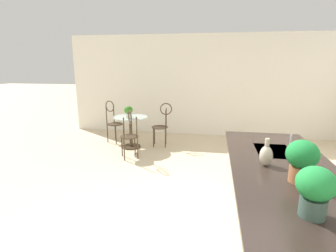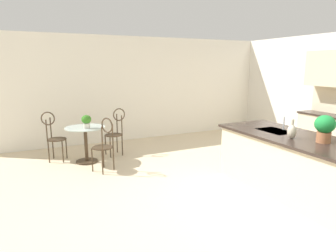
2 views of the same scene
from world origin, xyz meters
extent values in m
plane|color=beige|center=(0.00, 0.00, 0.00)|extent=(40.00, 40.00, 0.00)
cube|color=silver|center=(-4.26, 0.00, 1.35)|extent=(0.12, 7.80, 2.70)
cube|color=beige|center=(0.30, 0.85, 0.44)|extent=(2.70, 0.96, 0.88)
cube|color=#2D231E|center=(0.30, 0.85, 0.90)|extent=(2.80, 1.06, 0.04)
cube|color=#B2B5BA|center=(-0.25, 0.85, 0.91)|extent=(0.56, 0.40, 0.03)
cylinder|color=#3D2D1E|center=(-2.75, -1.77, 0.01)|extent=(0.44, 0.44, 0.03)
cylinder|color=#3D2D1E|center=(-2.75, -1.77, 0.38)|extent=(0.07, 0.07, 0.69)
cylinder|color=#B2C6C1|center=(-2.75, -1.77, 0.73)|extent=(0.80, 0.80, 0.01)
cylinder|color=#3D2D1E|center=(-3.19, -2.11, 0.23)|extent=(0.03, 0.03, 0.45)
cylinder|color=#3D2D1E|center=(-2.93, -2.22, 0.23)|extent=(0.03, 0.03, 0.45)
cylinder|color=#3D2D1E|center=(-3.30, -2.38, 0.23)|extent=(0.03, 0.03, 0.45)
cylinder|color=#3D2D1E|center=(-3.04, -2.48, 0.23)|extent=(0.03, 0.03, 0.45)
cylinder|color=#3D2D1E|center=(-3.11, -2.30, 0.46)|extent=(0.49, 0.49, 0.02)
cylinder|color=#3D2D1E|center=(-3.29, -2.39, 0.68)|extent=(0.03, 0.03, 0.45)
cylinder|color=#3D2D1E|center=(-3.05, -2.48, 0.68)|extent=(0.03, 0.03, 0.45)
torus|color=#3D2D1E|center=(-3.17, -2.44, 0.90)|extent=(0.13, 0.27, 0.28)
cylinder|color=#3D2D1E|center=(-2.14, -1.78, 0.23)|extent=(0.03, 0.03, 0.45)
cylinder|color=#3D2D1E|center=(-2.28, -1.53, 0.23)|extent=(0.03, 0.03, 0.45)
cylinder|color=#3D2D1E|center=(-1.90, -1.64, 0.23)|extent=(0.03, 0.03, 0.45)
cylinder|color=#3D2D1E|center=(-2.03, -1.39, 0.23)|extent=(0.03, 0.03, 0.45)
cylinder|color=#3D2D1E|center=(-2.09, -1.58, 0.46)|extent=(0.52, 0.52, 0.02)
cylinder|color=#3D2D1E|center=(-1.89, -1.62, 0.68)|extent=(0.03, 0.03, 0.45)
cylinder|color=#3D2D1E|center=(-2.02, -1.40, 0.68)|extent=(0.03, 0.03, 0.45)
torus|color=#3D2D1E|center=(-1.96, -1.51, 0.90)|extent=(0.26, 0.16, 0.28)
cylinder|color=#3D2D1E|center=(-2.84, -1.25, 0.23)|extent=(0.03, 0.03, 0.45)
cylinder|color=#3D2D1E|center=(-3.12, -1.29, 0.23)|extent=(0.03, 0.03, 0.45)
cylinder|color=#3D2D1E|center=(-2.88, -0.97, 0.23)|extent=(0.03, 0.03, 0.45)
cylinder|color=#3D2D1E|center=(-3.16, -1.01, 0.23)|extent=(0.03, 0.03, 0.45)
cylinder|color=#3D2D1E|center=(-3.00, -1.13, 0.46)|extent=(0.43, 0.43, 0.02)
cylinder|color=#3D2D1E|center=(-2.89, -0.96, 0.68)|extent=(0.03, 0.03, 0.45)
cylinder|color=#3D2D1E|center=(-3.15, -1.00, 0.68)|extent=(0.03, 0.03, 0.45)
torus|color=#3D2D1E|center=(-3.02, -0.98, 0.90)|extent=(0.06, 0.28, 0.28)
cylinder|color=#B2B5BA|center=(-0.25, 1.03, 1.03)|extent=(0.02, 0.02, 0.22)
cylinder|color=beige|center=(-2.61, -1.76, 0.79)|extent=(0.13, 0.13, 0.10)
ellipsoid|color=#327120|center=(-2.61, -1.76, 0.92)|extent=(0.19, 0.19, 0.17)
cylinder|color=#9E603D|center=(0.60, 0.89, 0.99)|extent=(0.19, 0.19, 0.15)
ellipsoid|color=#1B7A35|center=(0.60, 0.89, 1.18)|extent=(0.27, 0.27, 0.25)
cylinder|color=#385147|center=(1.15, 0.81, 0.99)|extent=(0.17, 0.17, 0.14)
ellipsoid|color=#20873B|center=(1.15, 0.81, 1.16)|extent=(0.26, 0.26, 0.23)
ellipsoid|color=#BCB29E|center=(0.25, 0.67, 1.02)|extent=(0.13, 0.13, 0.21)
cylinder|color=#BCB29E|center=(0.25, 0.67, 1.17)|extent=(0.04, 0.04, 0.08)
camera|label=1|loc=(2.89, 0.12, 1.94)|focal=27.77mm
camera|label=2|loc=(3.28, -2.76, 1.98)|focal=31.73mm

